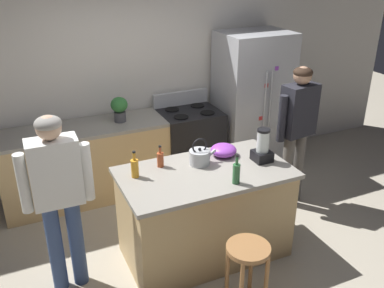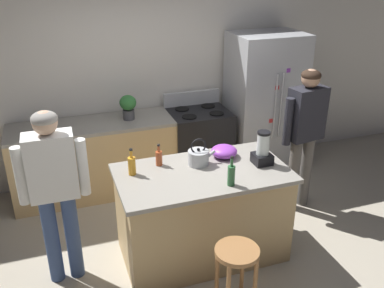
{
  "view_description": "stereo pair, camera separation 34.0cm",
  "coord_description": "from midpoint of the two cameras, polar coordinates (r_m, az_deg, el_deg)",
  "views": [
    {
      "loc": [
        -1.55,
        -3.11,
        2.78
      ],
      "look_at": [
        0.0,
        0.3,
        1.07
      ],
      "focal_mm": 39.76,
      "sensor_mm": 36.0,
      "label": 1
    },
    {
      "loc": [
        -1.23,
        -3.24,
        2.78
      ],
      "look_at": [
        0.0,
        0.3,
        1.07
      ],
      "focal_mm": 39.76,
      "sensor_mm": 36.0,
      "label": 2
    }
  ],
  "objects": [
    {
      "name": "ground_plane",
      "position": [
        4.45,
        3.57,
        -14.31
      ],
      "size": [
        14.0,
        14.0,
        0.0
      ],
      "primitive_type": "plane",
      "color": "#B2A893"
    },
    {
      "name": "back_wall",
      "position": [
        5.5,
        -3.93,
        9.35
      ],
      "size": [
        8.0,
        0.1,
        2.7
      ],
      "primitive_type": "cube",
      "color": "silver",
      "rests_on": "ground_plane"
    },
    {
      "name": "kitchen_island",
      "position": [
        4.17,
        3.74,
        -9.33
      ],
      "size": [
        1.6,
        0.89,
        0.92
      ],
      "color": "tan",
      "rests_on": "ground_plane"
    },
    {
      "name": "back_counter_run",
      "position": [
        5.3,
        -10.85,
        -1.94
      ],
      "size": [
        2.0,
        0.64,
        0.92
      ],
      "color": "tan",
      "rests_on": "ground_plane"
    },
    {
      "name": "refrigerator",
      "position": [
        5.76,
        11.28,
        5.26
      ],
      "size": [
        0.9,
        0.73,
        1.86
      ],
      "color": "#B7BABF",
      "rests_on": "ground_plane"
    },
    {
      "name": "stove_range",
      "position": [
        5.57,
        2.64,
        -0.0
      ],
      "size": [
        0.76,
        0.65,
        1.1
      ],
      "color": "black",
      "rests_on": "ground_plane"
    },
    {
      "name": "person_by_island_left",
      "position": [
        3.72,
        -15.56,
        -5.15
      ],
      "size": [
        0.59,
        0.23,
        1.65
      ],
      "color": "#384C7A",
      "rests_on": "ground_plane"
    },
    {
      "name": "person_by_sink_right",
      "position": [
        4.89,
        16.87,
        2.13
      ],
      "size": [
        0.6,
        0.28,
        1.66
      ],
      "color": "#66605B",
      "rests_on": "ground_plane"
    },
    {
      "name": "bar_stool",
      "position": [
        3.57,
        8.81,
        -15.63
      ],
      "size": [
        0.36,
        0.36,
        0.63
      ],
      "color": "#9E6B3D",
      "rests_on": "ground_plane"
    },
    {
      "name": "potted_plant",
      "position": [
        5.12,
        -6.7,
        5.12
      ],
      "size": [
        0.2,
        0.2,
        0.3
      ],
      "color": "#4C4C51",
      "rests_on": "back_counter_run"
    },
    {
      "name": "blender_appliance",
      "position": [
        4.09,
        11.82,
        -0.88
      ],
      "size": [
        0.17,
        0.17,
        0.33
      ],
      "color": "black",
      "rests_on": "kitchen_island"
    },
    {
      "name": "bottle_cooking_sauce",
      "position": [
        4.01,
        -2.04,
        -1.89
      ],
      "size": [
        0.06,
        0.06,
        0.22
      ],
      "color": "#B24C26",
      "rests_on": "kitchen_island"
    },
    {
      "name": "bottle_olive_oil",
      "position": [
        3.69,
        7.93,
        -4.16
      ],
      "size": [
        0.07,
        0.07,
        0.28
      ],
      "color": "#2D6638",
      "rests_on": "kitchen_island"
    },
    {
      "name": "bottle_soda",
      "position": [
        3.85,
        -5.58,
        -2.89
      ],
      "size": [
        0.07,
        0.07,
        0.26
      ],
      "color": "orange",
      "rests_on": "kitchen_island"
    },
    {
      "name": "mixing_bowl",
      "position": [
        4.2,
        6.65,
        -1.03
      ],
      "size": [
        0.26,
        0.26,
        0.12
      ],
      "primitive_type": "ellipsoid",
      "color": "purple",
      "rests_on": "kitchen_island"
    },
    {
      "name": "tea_kettle",
      "position": [
        4.03,
        3.3,
        -1.77
      ],
      "size": [
        0.28,
        0.2,
        0.27
      ],
      "color": "#B7BABF",
      "rests_on": "kitchen_island"
    }
  ]
}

